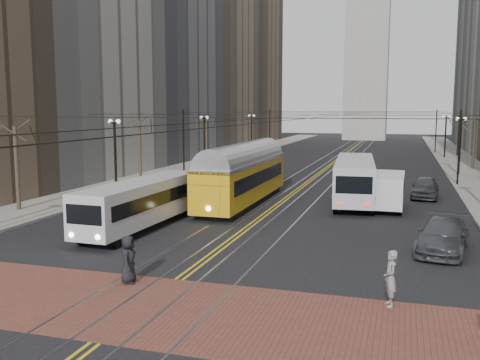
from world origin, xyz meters
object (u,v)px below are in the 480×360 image
Objects in this scene: streetcar at (243,180)px; pedestrian_a at (128,259)px; sedan_silver at (361,165)px; sedan_grey at (425,187)px; rear_bus at (355,181)px; cargo_van at (387,192)px; sedan_parked at (443,236)px; pedestrian_b at (390,278)px; transit_bus at (142,205)px.

streetcar reaches higher than pedestrian_a.
pedestrian_a is at bearing -93.76° from sedan_silver.
sedan_grey is (12.46, 6.30, -0.86)m from streetcar.
rear_bus is 2.51× the size of sedan_grey.
cargo_van reaches higher than sedan_parked.
cargo_van is at bearing -50.21° from rear_bus.
sedan_silver is 2.27× the size of pedestrian_b.
sedan_parked is (5.20, -12.54, -0.79)m from rear_bus.
transit_bus is 9.59m from pedestrian_a.
pedestrian_a is 9.71m from pedestrian_b.
sedan_grey is at bearing 47.12° from transit_bus.
pedestrian_a is at bearing -87.28° from streetcar.
pedestrian_b is at bearing -95.72° from sedan_parked.
streetcar reaches higher than transit_bus.
pedestrian_b is (0.65, -18.16, -0.22)m from cargo_van.
pedestrian_b is (13.63, -8.33, -0.37)m from transit_bus.
sedan_grey is at bearing -42.31° from pedestrian_a.
rear_bus reaches higher than cargo_van.
cargo_van is 18.17m from pedestrian_b.
sedan_grey is 2.44× the size of pedestrian_b.
pedestrian_b is at bearing -90.22° from sedan_grey.
rear_bus is 6.12× the size of pedestrian_b.
sedan_grey is at bearing 66.93° from cargo_van.
sedan_silver is 0.85× the size of sedan_parked.
sedan_parked is (12.70, -9.68, -0.91)m from streetcar.
sedan_grey is 17.03m from sedan_silver.
transit_bus reaches higher than sedan_parked.
rear_bus is 6.38× the size of pedestrian_a.
sedan_parked is at bearing -84.73° from sedan_grey.
cargo_van is at bearing -77.00° from sedan_silver.
transit_bus is 5.58× the size of pedestrian_b.
rear_bus is at bearing 135.22° from cargo_van.
pedestrian_a reaches higher than sedan_grey.
sedan_parked is 2.79× the size of pedestrian_a.
transit_bus is 15.98m from pedestrian_b.
sedan_silver is (9.62, 31.64, -0.63)m from transit_bus.
pedestrian_a is at bearing -63.87° from transit_bus.
pedestrian_a is at bearing -135.08° from sedan_parked.
sedan_parked is at bearing -74.76° from sedan_silver.
streetcar is at bearing -164.19° from pedestrian_b.
transit_bus reaches higher than pedestrian_b.
transit_bus is at bearing -108.23° from streetcar.
sedan_parked is (15.82, -0.30, -0.60)m from transit_bus.
sedan_grey is at bearing 30.30° from rear_bus.
streetcar reaches higher than sedan_silver.
streetcar reaches higher than sedan_grey.
pedestrian_a is 0.96× the size of pedestrian_b.
rear_bus is 2.28× the size of sedan_parked.
sedan_grey is at bearing 27.00° from streetcar.
cargo_van is 22.07m from sedan_silver.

